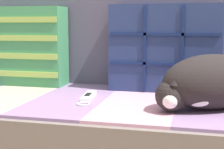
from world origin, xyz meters
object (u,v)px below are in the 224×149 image
throw_pillow_quilted (165,48)px  game_remote_far (88,97)px  sleeping_cat (208,84)px  couch (109,138)px  throw_pillow_striped (25,46)px

throw_pillow_quilted → game_remote_far: bearing=-137.1°
throw_pillow_quilted → sleeping_cat: size_ratio=1.17×
throw_pillow_quilted → couch: bearing=-138.7°
sleeping_cat → game_remote_far: (-0.44, 0.06, -0.08)m
couch → throw_pillow_quilted: bearing=41.3°
throw_pillow_striped → sleeping_cat: 0.89m
throw_pillow_striped → game_remote_far: 0.49m
throw_pillow_quilted → sleeping_cat: bearing=-60.4°
throw_pillow_striped → game_remote_far: throw_pillow_striped is taller
throw_pillow_striped → game_remote_far: (0.39, -0.25, -0.17)m
couch → game_remote_far: 0.21m
throw_pillow_striped → couch: bearing=-21.4°
couch → sleeping_cat: bearing=-18.8°
couch → sleeping_cat: 0.48m
throw_pillow_quilted → sleeping_cat: (0.17, -0.31, -0.10)m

